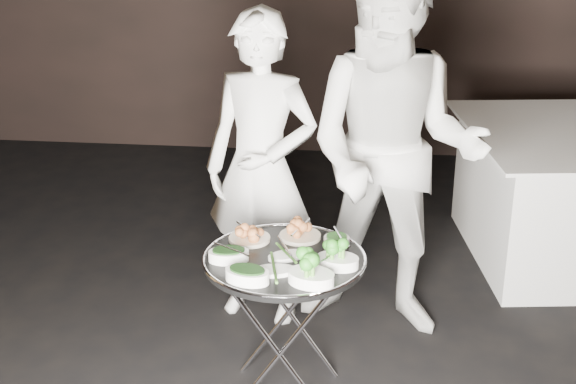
# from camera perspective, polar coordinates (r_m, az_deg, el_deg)

# --- Properties ---
(tray_stand) EXTENTS (0.47, 0.40, 0.69)m
(tray_stand) POSITION_cam_1_polar(r_m,az_deg,el_deg) (3.58, -0.26, -9.28)
(tray_stand) COLOR silver
(tray_stand) RESTS_ON floor
(serving_tray) EXTENTS (0.71, 0.71, 0.04)m
(serving_tray) POSITION_cam_1_polar(r_m,az_deg,el_deg) (3.44, -0.27, -4.83)
(serving_tray) COLOR black
(serving_tray) RESTS_ON tray_stand
(potato_plate_a) EXTENTS (0.19, 0.19, 0.07)m
(potato_plate_a) POSITION_cam_1_polar(r_m,az_deg,el_deg) (3.58, -2.77, -3.02)
(potato_plate_a) COLOR beige
(potato_plate_a) RESTS_ON serving_tray
(potato_plate_b) EXTENTS (0.19, 0.19, 0.07)m
(potato_plate_b) POSITION_cam_1_polar(r_m,az_deg,el_deg) (3.60, 0.87, -2.85)
(potato_plate_b) COLOR beige
(potato_plate_b) RESTS_ON serving_tray
(greens_bowl) EXTENTS (0.12, 0.12, 0.07)m
(greens_bowl) POSITION_cam_1_polar(r_m,az_deg,el_deg) (3.53, 3.48, -3.40)
(greens_bowl) COLOR white
(greens_bowl) RESTS_ON serving_tray
(asparagus_plate_a) EXTENTS (0.19, 0.16, 0.03)m
(asparagus_plate_a) POSITION_cam_1_polar(r_m,az_deg,el_deg) (3.42, -0.13, -4.48)
(asparagus_plate_a) COLOR white
(asparagus_plate_a) RESTS_ON serving_tray
(asparagus_plate_b) EXTENTS (0.20, 0.13, 0.04)m
(asparagus_plate_b) POSITION_cam_1_polar(r_m,az_deg,el_deg) (3.30, -1.01, -5.52)
(asparagus_plate_b) COLOR white
(asparagus_plate_b) RESTS_ON serving_tray
(spinach_bowl_a) EXTENTS (0.19, 0.14, 0.07)m
(spinach_bowl_a) POSITION_cam_1_polar(r_m,az_deg,el_deg) (3.40, -4.24, -4.39)
(spinach_bowl_a) COLOR white
(spinach_bowl_a) RESTS_ON serving_tray
(spinach_bowl_b) EXTENTS (0.21, 0.17, 0.08)m
(spinach_bowl_b) POSITION_cam_1_polar(r_m,az_deg,el_deg) (3.23, -2.92, -5.80)
(spinach_bowl_b) COLOR white
(spinach_bowl_b) RESTS_ON serving_tray
(broccoli_bowl_a) EXTENTS (0.20, 0.16, 0.07)m
(broccoli_bowl_a) POSITION_cam_1_polar(r_m,az_deg,el_deg) (3.35, 3.56, -4.79)
(broccoli_bowl_a) COLOR white
(broccoli_bowl_a) RESTS_ON serving_tray
(broccoli_bowl_b) EXTENTS (0.23, 0.19, 0.08)m
(broccoli_bowl_b) POSITION_cam_1_polar(r_m,az_deg,el_deg) (3.21, 1.65, -5.92)
(broccoli_bowl_b) COLOR white
(broccoli_bowl_b) RESTS_ON serving_tray
(serving_utensils) EXTENTS (0.59, 0.44, 0.01)m
(serving_utensils) POSITION_cam_1_polar(r_m,az_deg,el_deg) (3.47, 0.13, -3.43)
(serving_utensils) COLOR silver
(serving_utensils) RESTS_ON serving_tray
(waiter_left) EXTENTS (0.68, 0.53, 1.65)m
(waiter_left) POSITION_cam_1_polar(r_m,az_deg,el_deg) (4.11, -1.91, 1.58)
(waiter_left) COLOR silver
(waiter_left) RESTS_ON floor
(waiter_right) EXTENTS (1.05, 0.89, 1.92)m
(waiter_right) POSITION_cam_1_polar(r_m,az_deg,el_deg) (3.97, 7.51, 2.75)
(waiter_right) COLOR silver
(waiter_right) RESTS_ON floor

